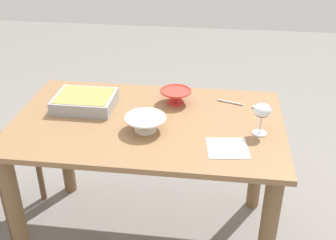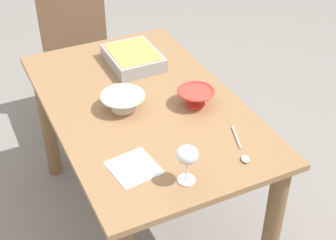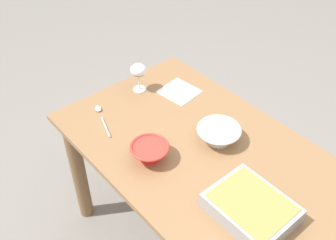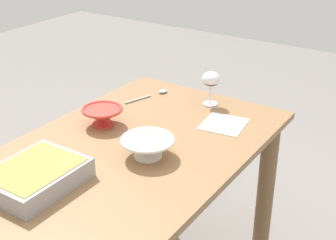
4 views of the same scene
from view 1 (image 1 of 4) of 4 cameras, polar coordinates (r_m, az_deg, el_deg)
name	(u,v)px [view 1 (image 1 of 4)]	position (r m, az deg, el deg)	size (l,w,h in m)	color
ground_plane	(151,234)	(2.46, -2.37, -15.26)	(8.00, 8.00, 0.00)	gray
dining_table	(148,147)	(2.09, -2.70, -3.67)	(1.30, 0.80, 0.74)	olive
wine_glass	(262,112)	(1.89, 12.73, 1.06)	(0.08, 0.08, 0.15)	white
casserole_dish	(85,101)	(2.16, -11.29, 2.63)	(0.30, 0.24, 0.07)	#99999E
mixing_bowl	(176,95)	(2.16, 1.06, 3.38)	(0.16, 0.16, 0.07)	red
small_bowl	(145,122)	(1.91, -3.11, -0.34)	(0.19, 0.19, 0.07)	white
serving_spoon	(248,105)	(2.17, 10.81, 1.96)	(0.23, 0.09, 0.01)	silver
napkin	(227,148)	(1.82, 8.13, -3.82)	(0.17, 0.16, 0.00)	white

